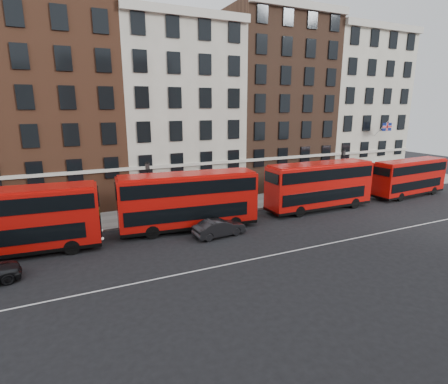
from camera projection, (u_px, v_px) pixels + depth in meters
name	position (u px, v px, depth m)	size (l,w,h in m)	color
ground	(253.00, 246.00, 25.73)	(120.00, 120.00, 0.00)	black
pavement	(201.00, 208.00, 34.97)	(80.00, 5.00, 0.15)	gray
kerb	(211.00, 215.00, 32.76)	(80.00, 0.30, 0.16)	gray
road_centre_line	(267.00, 256.00, 23.97)	(70.00, 0.12, 0.01)	white
building_terrace	(173.00, 104.00, 38.92)	(64.00, 11.95, 22.00)	#B3AD9B
bus_a	(11.00, 221.00, 23.54)	(11.36, 3.57, 4.70)	red
bus_b	(188.00, 200.00, 28.68)	(11.54, 3.79, 4.76)	red
bus_c	(319.00, 185.00, 34.25)	(11.22, 2.76, 4.70)	red
bus_d	(409.00, 177.00, 39.59)	(10.10, 3.11, 4.18)	red
car_front	(219.00, 228.00, 27.56)	(1.47, 4.22, 1.39)	#232326
lamp_post_left	(148.00, 188.00, 30.66)	(0.44, 0.44, 5.33)	black
lamp_post_right	(342.00, 170.00, 39.38)	(0.44, 0.44, 5.33)	black
traffic_light	(382.00, 172.00, 41.34)	(0.25, 0.45, 3.27)	black
iron_railings	(194.00, 198.00, 36.77)	(6.60, 0.06, 1.00)	black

